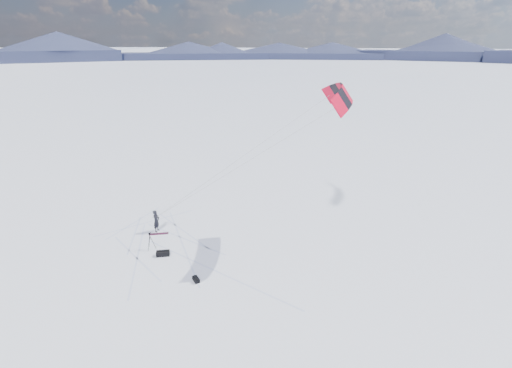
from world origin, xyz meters
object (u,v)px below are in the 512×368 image
(snowkiter, at_px, (157,231))
(tripod, at_px, (150,238))
(gear_bag_a, at_px, (163,253))
(gear_bag_b, at_px, (196,279))
(snowboard, at_px, (159,234))

(snowkiter, height_order, tripod, tripod)
(snowkiter, distance_m, tripod, 2.86)
(snowkiter, xyz_separation_m, gear_bag_a, (2.41, -3.06, 0.18))
(tripod, bearing_deg, gear_bag_b, -53.13)
(gear_bag_a, bearing_deg, snowkiter, 101.95)
(tripod, xyz_separation_m, gear_bag_b, (4.97, -2.51, -0.72))
(tripod, bearing_deg, snowkiter, 86.76)
(gear_bag_a, xyz_separation_m, gear_bag_b, (3.63, -1.97, -0.06))
(gear_bag_b, bearing_deg, snowkiter, -177.41)
(gear_bag_a, bearing_deg, tripod, 131.68)
(gear_bag_a, distance_m, gear_bag_b, 4.13)
(snowkiter, relative_size, snowboard, 1.21)
(snowboard, xyz_separation_m, tripod, (0.69, -2.11, 0.83))
(snowboard, relative_size, gear_bag_b, 2.20)
(snowkiter, height_order, gear_bag_b, snowkiter)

